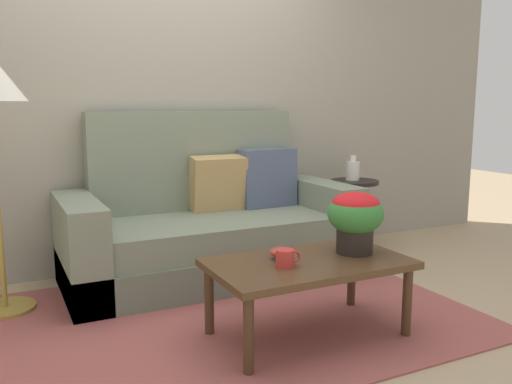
{
  "coord_description": "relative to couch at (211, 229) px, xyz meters",
  "views": [
    {
      "loc": [
        -1.2,
        -2.74,
        1.22
      ],
      "look_at": [
        0.21,
        0.11,
        0.7
      ],
      "focal_mm": 37.47,
      "sensor_mm": 36.0,
      "label": 1
    }
  ],
  "objects": [
    {
      "name": "side_table",
      "position": [
        1.33,
        0.09,
        0.07
      ],
      "size": [
        0.4,
        0.4,
        0.6
      ],
      "color": "black",
      "rests_on": "ground"
    },
    {
      "name": "table_vase",
      "position": [
        1.32,
        0.11,
        0.34
      ],
      "size": [
        0.11,
        0.11,
        0.21
      ],
      "color": "silver",
      "rests_on": "side_table"
    },
    {
      "name": "ground_plane",
      "position": [
        -0.17,
        -0.74,
        -0.34
      ],
      "size": [
        14.0,
        14.0,
        0.0
      ],
      "primitive_type": "plane",
      "color": "tan"
    },
    {
      "name": "couch",
      "position": [
        0.0,
        0.0,
        0.0
      ],
      "size": [
        2.02,
        0.9,
        1.17
      ],
      "color": "#626B59",
      "rests_on": "ground"
    },
    {
      "name": "coffee_mug",
      "position": [
        -0.09,
        -1.24,
        0.12
      ],
      "size": [
        0.14,
        0.09,
        0.09
      ],
      "color": "red",
      "rests_on": "coffee_table"
    },
    {
      "name": "snack_bowl",
      "position": [
        -0.04,
        -1.11,
        0.11
      ],
      "size": [
        0.12,
        0.12,
        0.06
      ],
      "color": "#B2382D",
      "rests_on": "coffee_table"
    },
    {
      "name": "wall_back",
      "position": [
        -0.17,
        0.47,
        1.06
      ],
      "size": [
        6.4,
        0.12,
        2.81
      ],
      "primitive_type": "cube",
      "color": "gray",
      "rests_on": "ground"
    },
    {
      "name": "coffee_table",
      "position": [
        0.07,
        -1.2,
        0.03
      ],
      "size": [
        1.04,
        0.6,
        0.42
      ],
      "color": "#442D1B",
      "rests_on": "ground"
    },
    {
      "name": "potted_plant",
      "position": [
        0.38,
        -1.19,
        0.28
      ],
      "size": [
        0.3,
        0.3,
        0.34
      ],
      "color": "black",
      "rests_on": "coffee_table"
    },
    {
      "name": "area_rug",
      "position": [
        -0.17,
        -0.79,
        -0.34
      ],
      "size": [
        2.65,
        1.94,
        0.01
      ],
      "primitive_type": "cube",
      "color": "#994C47",
      "rests_on": "ground"
    }
  ]
}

